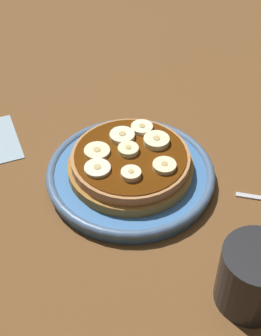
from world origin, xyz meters
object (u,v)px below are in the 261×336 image
at_px(pancake_stack, 129,163).
at_px(banana_slice_3, 122,136).
at_px(plate, 130,174).
at_px(banana_slice_0, 126,151).
at_px(banana_slice_1, 164,166).
at_px(banana_slice_6, 97,169).
at_px(coffee_mug, 257,275).
at_px(banana_slice_5, 131,174).
at_px(banana_slice_7, 142,128).
at_px(banana_slice_2, 97,151).
at_px(banana_slice_4, 156,141).

relative_size(pancake_stack, banana_slice_3, 4.89).
xyz_separation_m(plate, banana_slice_0, (-0.00, 0.01, 0.04)).
bearing_deg(banana_slice_1, banana_slice_6, 155.98).
height_order(plate, pancake_stack, pancake_stack).
bearing_deg(banana_slice_6, plate, 7.88).
xyz_separation_m(pancake_stack, banana_slice_3, (0.01, 0.04, 0.02)).
relative_size(pancake_stack, coffee_mug, 1.57).
height_order(pancake_stack, banana_slice_6, banana_slice_6).
xyz_separation_m(plate, banana_slice_3, (0.01, 0.04, 0.04)).
relative_size(banana_slice_0, banana_slice_6, 0.82).
height_order(pancake_stack, banana_slice_5, banana_slice_5).
bearing_deg(banana_slice_7, banana_slice_6, -151.77).
bearing_deg(banana_slice_0, banana_slice_5, -107.90).
xyz_separation_m(banana_slice_2, banana_slice_3, (0.04, 0.01, 0.00)).
distance_m(plate, banana_slice_2, 0.06).
bearing_deg(banana_slice_3, pancake_stack, -102.69).
xyz_separation_m(banana_slice_4, banana_slice_7, (-0.00, 0.04, -0.00)).
relative_size(banana_slice_2, banana_slice_7, 1.13).
xyz_separation_m(banana_slice_2, banana_slice_6, (-0.01, -0.03, 0.00)).
relative_size(banana_slice_4, banana_slice_7, 1.14).
bearing_deg(banana_slice_6, banana_slice_5, -41.37).
height_order(pancake_stack, coffee_mug, coffee_mug).
bearing_deg(banana_slice_6, banana_slice_2, 66.85).
bearing_deg(pancake_stack, banana_slice_6, -170.62).
bearing_deg(coffee_mug, banana_slice_3, 96.87).
xyz_separation_m(banana_slice_1, coffee_mug, (0.01, -0.18, -0.01)).
bearing_deg(banana_slice_1, banana_slice_2, 134.72).
height_order(banana_slice_2, banana_slice_3, banana_slice_3).
bearing_deg(banana_slice_6, banana_slice_0, 16.14).
bearing_deg(banana_slice_5, pancake_stack, 67.62).
height_order(banana_slice_6, banana_slice_7, same).
bearing_deg(banana_slice_7, banana_slice_4, -84.28).
relative_size(banana_slice_1, coffee_mug, 0.29).
distance_m(banana_slice_1, banana_slice_6, 0.09).
xyz_separation_m(banana_slice_7, coffee_mug, (-0.00, -0.27, -0.01)).
distance_m(banana_slice_2, coffee_mug, 0.26).
height_order(banana_slice_1, banana_slice_7, banana_slice_1).
distance_m(banana_slice_4, banana_slice_7, 0.04).
bearing_deg(banana_slice_4, banana_slice_5, -145.11).
distance_m(banana_slice_0, banana_slice_5, 0.05).
bearing_deg(banana_slice_6, banana_slice_4, 7.64).
height_order(banana_slice_4, banana_slice_5, same).
xyz_separation_m(pancake_stack, banana_slice_1, (0.03, -0.04, 0.02)).
bearing_deg(banana_slice_5, banana_slice_2, 108.40).
bearing_deg(banana_slice_2, banana_slice_5, -71.60).
relative_size(banana_slice_0, banana_slice_4, 0.79).
height_order(banana_slice_2, banana_slice_6, same).
height_order(banana_slice_2, coffee_mug, coffee_mug).
distance_m(pancake_stack, banana_slice_6, 0.05).
relative_size(banana_slice_6, coffee_mug, 0.32).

